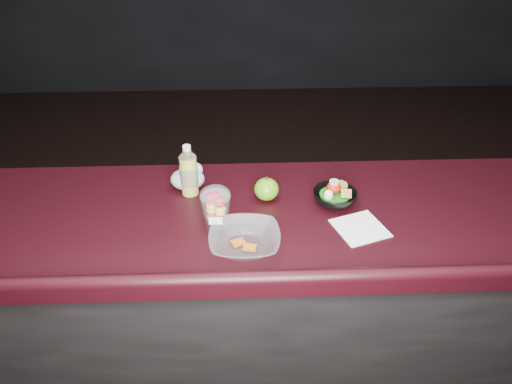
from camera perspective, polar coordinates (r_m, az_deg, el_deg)
counter at (r=2.12m, az=-0.67°, el=-13.66°), size 4.06×0.71×1.02m
lemonade_bottle at (r=1.86m, az=-7.68°, el=2.07°), size 0.07×0.07×0.20m
fruit_cup at (r=1.69m, az=-4.62°, el=-1.61°), size 0.11×0.11×0.15m
green_apple at (r=1.83m, az=1.21°, el=0.33°), size 0.09×0.09×0.09m
plastic_bag at (r=1.92m, az=-7.71°, el=1.62°), size 0.13×0.11×0.10m
snack_bowl at (r=1.84m, az=8.95°, el=-0.47°), size 0.20×0.20×0.09m
takeout_bowl at (r=1.61m, az=-1.31°, el=-5.58°), size 0.24×0.24×0.06m
paper_napkin at (r=1.74m, az=11.80°, el=-4.06°), size 0.20×0.20×0.00m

